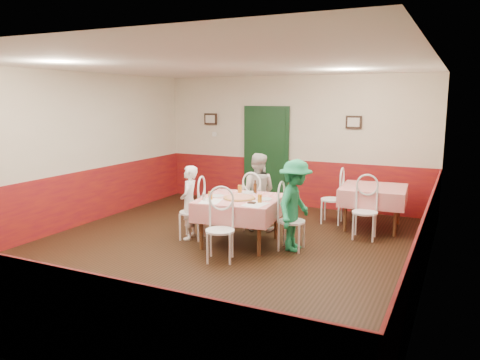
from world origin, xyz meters
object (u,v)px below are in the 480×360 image
at_px(second_table, 373,208).
at_px(diner_left, 189,202).
at_px(chair_left, 192,212).
at_px(wallet, 252,203).
at_px(chair_near, 220,231).
at_px(main_table, 240,221).
at_px(glass_b, 260,199).
at_px(chair_second_a, 332,200).
at_px(glass_a, 210,196).
at_px(beer_bottle, 255,187).
at_px(glass_c, 240,189).
at_px(pizza, 239,198).
at_px(chair_right, 292,221).
at_px(chair_second_b, 365,213).
at_px(diner_far, 257,192).
at_px(diner_right, 295,205).
at_px(chair_far, 256,205).

xyz_separation_m(second_table, diner_left, (-2.65, -1.99, 0.24)).
height_order(second_table, chair_left, chair_left).
bearing_deg(wallet, chair_near, -119.65).
distance_m(main_table, glass_b, 0.64).
height_order(chair_second_a, diner_left, diner_left).
xyz_separation_m(glass_a, beer_bottle, (0.44, 0.74, 0.04)).
xyz_separation_m(chair_left, glass_c, (0.66, 0.47, 0.37)).
height_order(chair_second_a, glass_b, chair_second_a).
height_order(pizza, glass_a, glass_a).
xyz_separation_m(glass_a, diner_left, (-0.53, 0.22, -0.21)).
distance_m(chair_right, chair_near, 1.20).
bearing_deg(glass_c, chair_second_b, 21.63).
height_order(chair_left, glass_b, chair_left).
bearing_deg(chair_right, glass_a, 103.55).
xyz_separation_m(chair_near, pizza, (-0.07, 0.78, 0.33)).
bearing_deg(pizza, diner_left, -178.17).
xyz_separation_m(glass_c, diner_far, (0.10, 0.51, -0.13)).
xyz_separation_m(chair_left, diner_left, (-0.05, -0.01, 0.17)).
xyz_separation_m(chair_left, diner_far, (0.75, 0.98, 0.24)).
bearing_deg(chair_second_b, chair_near, -133.51).
bearing_deg(chair_second_b, glass_b, -138.75).
xyz_separation_m(second_table, chair_left, (-2.60, -1.99, 0.08)).
bearing_deg(main_table, chair_second_a, 62.10).
xyz_separation_m(second_table, diner_right, (-0.86, -1.81, 0.33)).
bearing_deg(chair_right, chair_second_b, -45.33).
distance_m(chair_far, chair_near, 1.70).
height_order(main_table, chair_second_a, chair_second_a).
bearing_deg(chair_far, chair_second_a, -130.65).
relative_size(chair_near, chair_second_a, 1.00).
bearing_deg(glass_a, diner_right, 17.89).
bearing_deg(chair_second_b, glass_a, -148.93).
height_order(glass_b, wallet, glass_b).
relative_size(chair_near, glass_a, 7.07).
bearing_deg(pizza, second_table, 48.48).
distance_m(chair_right, diner_far, 1.26).
height_order(chair_right, chair_second_b, same).
xyz_separation_m(chair_far, glass_c, (-0.10, -0.46, 0.37)).
bearing_deg(chair_second_b, diner_left, -158.49).
distance_m(chair_near, beer_bottle, 1.33).
bearing_deg(wallet, diner_right, 28.03).
relative_size(chair_left, wallet, 8.18).
bearing_deg(second_table, wallet, -123.05).
bearing_deg(second_table, glass_a, -133.73).
xyz_separation_m(chair_right, pizza, (-0.83, -0.15, 0.33)).
height_order(glass_a, beer_bottle, beer_bottle).
bearing_deg(diner_far, diner_right, 131.28).
distance_m(pizza, diner_far, 0.97).
bearing_deg(wallet, chair_far, 104.54).
bearing_deg(chair_far, diner_far, -78.87).
relative_size(chair_right, wallet, 8.18).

